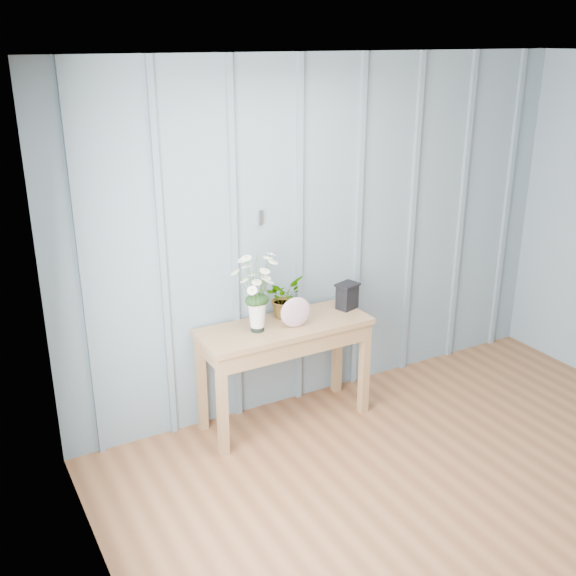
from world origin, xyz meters
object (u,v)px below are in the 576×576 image
felt_disc_vessel (296,312)px  carved_box (347,296)px  sideboard (284,339)px  daisy_vase (257,281)px

felt_disc_vessel → carved_box: (0.49, 0.11, -0.01)m
sideboard → daisy_vase: 0.51m
daisy_vase → carved_box: (0.74, 0.04, -0.26)m
felt_disc_vessel → daisy_vase: bearing=174.8°
daisy_vase → carved_box: 0.78m
sideboard → felt_disc_vessel: (0.04, -0.08, 0.22)m
daisy_vase → carved_box: size_ratio=2.99×
daisy_vase → felt_disc_vessel: size_ratio=2.65×
sideboard → felt_disc_vessel: size_ratio=5.59×
daisy_vase → carved_box: daisy_vase is taller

